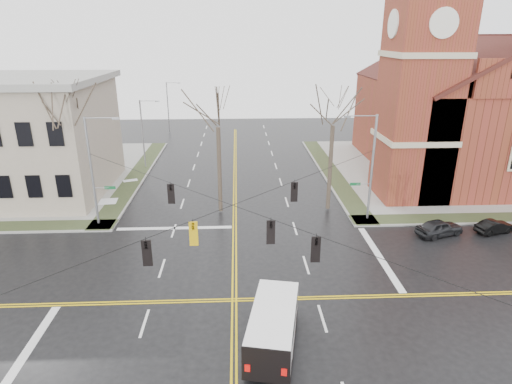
{
  "coord_description": "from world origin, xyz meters",
  "views": [
    {
      "loc": [
        0.34,
        -22.08,
        15.08
      ],
      "look_at": [
        1.59,
        6.0,
        4.75
      ],
      "focal_mm": 30.0,
      "sensor_mm": 36.0,
      "label": 1
    }
  ],
  "objects_px": {
    "signal_pole_ne": "(370,165)",
    "parked_car_b": "(495,227)",
    "tree_ne": "(333,120)",
    "streetlight_north_a": "(144,131)",
    "church": "(458,99)",
    "streetlight_north_b": "(169,105)",
    "tree_nw_far": "(68,114)",
    "cargo_van": "(274,323)",
    "signal_pole_nw": "(93,169)",
    "tree_nw_near": "(218,121)",
    "parked_car_a": "(439,228)"
  },
  "relations": [
    {
      "from": "signal_pole_ne",
      "to": "parked_car_b",
      "type": "height_order",
      "value": "signal_pole_ne"
    },
    {
      "from": "tree_ne",
      "to": "streetlight_north_a",
      "type": "bearing_deg",
      "value": 143.73
    },
    {
      "from": "church",
      "to": "streetlight_north_b",
      "type": "xyz_separation_m",
      "value": [
        -35.42,
        23.22,
        -3.97
      ]
    },
    {
      "from": "streetlight_north_a",
      "to": "tree_nw_far",
      "type": "height_order",
      "value": "tree_nw_far"
    },
    {
      "from": "signal_pole_ne",
      "to": "cargo_van",
      "type": "relative_size",
      "value": 1.5
    },
    {
      "from": "signal_pole_nw",
      "to": "cargo_van",
      "type": "relative_size",
      "value": 1.5
    },
    {
      "from": "church",
      "to": "signal_pole_nw",
      "type": "relative_size",
      "value": 3.06
    },
    {
      "from": "streetlight_north_b",
      "to": "church",
      "type": "bearing_deg",
      "value": -33.25
    },
    {
      "from": "tree_ne",
      "to": "signal_pole_nw",
      "type": "bearing_deg",
      "value": -173.04
    },
    {
      "from": "signal_pole_nw",
      "to": "tree_nw_far",
      "type": "relative_size",
      "value": 0.72
    },
    {
      "from": "church",
      "to": "tree_nw_near",
      "type": "relative_size",
      "value": 2.4
    },
    {
      "from": "streetlight_north_b",
      "to": "parked_car_a",
      "type": "height_order",
      "value": "streetlight_north_b"
    },
    {
      "from": "tree_nw_far",
      "to": "tree_nw_near",
      "type": "bearing_deg",
      "value": 1.12
    },
    {
      "from": "streetlight_north_a",
      "to": "streetlight_north_b",
      "type": "relative_size",
      "value": 1.0
    },
    {
      "from": "tree_nw_far",
      "to": "tree_ne",
      "type": "distance_m",
      "value": 22.01
    },
    {
      "from": "streetlight_north_b",
      "to": "tree_nw_far",
      "type": "relative_size",
      "value": 0.64
    },
    {
      "from": "streetlight_north_b",
      "to": "tree_nw_near",
      "type": "bearing_deg",
      "value": -74.68
    },
    {
      "from": "streetlight_north_b",
      "to": "tree_nw_near",
      "type": "height_order",
      "value": "tree_nw_near"
    },
    {
      "from": "church",
      "to": "streetlight_north_a",
      "type": "bearing_deg",
      "value": 174.81
    },
    {
      "from": "church",
      "to": "streetlight_north_a",
      "type": "height_order",
      "value": "church"
    },
    {
      "from": "tree_nw_far",
      "to": "signal_pole_ne",
      "type": "bearing_deg",
      "value": -4.7
    },
    {
      "from": "signal_pole_nw",
      "to": "streetlight_north_a",
      "type": "bearing_deg",
      "value": 87.68
    },
    {
      "from": "tree_nw_far",
      "to": "tree_ne",
      "type": "height_order",
      "value": "tree_nw_far"
    },
    {
      "from": "tree_ne",
      "to": "tree_nw_near",
      "type": "bearing_deg",
      "value": -179.14
    },
    {
      "from": "streetlight_north_b",
      "to": "tree_nw_far",
      "type": "height_order",
      "value": "tree_nw_far"
    },
    {
      "from": "church",
      "to": "streetlight_north_b",
      "type": "relative_size",
      "value": 3.44
    },
    {
      "from": "signal_pole_ne",
      "to": "parked_car_b",
      "type": "relative_size",
      "value": 2.78
    },
    {
      "from": "cargo_van",
      "to": "tree_nw_near",
      "type": "xyz_separation_m",
      "value": [
        -3.32,
        17.73,
        7.01
      ]
    },
    {
      "from": "cargo_van",
      "to": "tree_nw_far",
      "type": "distance_m",
      "value": 24.62
    },
    {
      "from": "signal_pole_nw",
      "to": "tree_ne",
      "type": "distance_m",
      "value": 20.28
    },
    {
      "from": "signal_pole_nw",
      "to": "streetlight_north_a",
      "type": "relative_size",
      "value": 1.12
    },
    {
      "from": "church",
      "to": "tree_nw_near",
      "type": "xyz_separation_m",
      "value": [
        -26.04,
        -11.01,
        -0.14
      ]
    },
    {
      "from": "signal_pole_nw",
      "to": "tree_ne",
      "type": "relative_size",
      "value": 0.79
    },
    {
      "from": "church",
      "to": "signal_pole_ne",
      "type": "height_order",
      "value": "church"
    },
    {
      "from": "streetlight_north_a",
      "to": "cargo_van",
      "type": "distance_m",
      "value": 34.53
    },
    {
      "from": "signal_pole_nw",
      "to": "streetlight_north_b",
      "type": "xyz_separation_m",
      "value": [
        0.67,
        36.5,
        -0.48
      ]
    },
    {
      "from": "streetlight_north_b",
      "to": "streetlight_north_a",
      "type": "bearing_deg",
      "value": -90.0
    },
    {
      "from": "parked_car_a",
      "to": "tree_nw_far",
      "type": "distance_m",
      "value": 31.41
    },
    {
      "from": "signal_pole_ne",
      "to": "streetlight_north_b",
      "type": "distance_m",
      "value": 42.61
    },
    {
      "from": "cargo_van",
      "to": "tree_nw_far",
      "type": "relative_size",
      "value": 0.48
    },
    {
      "from": "cargo_van",
      "to": "streetlight_north_b",
      "type": "bearing_deg",
      "value": 115.09
    },
    {
      "from": "cargo_van",
      "to": "tree_nw_near",
      "type": "distance_m",
      "value": 19.35
    },
    {
      "from": "signal_pole_ne",
      "to": "tree_nw_near",
      "type": "relative_size",
      "value": 0.79
    },
    {
      "from": "streetlight_north_a",
      "to": "signal_pole_nw",
      "type": "bearing_deg",
      "value": -92.32
    },
    {
      "from": "cargo_van",
      "to": "tree_nw_far",
      "type": "height_order",
      "value": "tree_nw_far"
    },
    {
      "from": "signal_pole_nw",
      "to": "parked_car_b",
      "type": "relative_size",
      "value": 2.78
    },
    {
      "from": "signal_pole_nw",
      "to": "tree_ne",
      "type": "height_order",
      "value": "tree_ne"
    },
    {
      "from": "parked_car_b",
      "to": "tree_nw_far",
      "type": "bearing_deg",
      "value": 65.8
    },
    {
      "from": "streetlight_north_a",
      "to": "tree_nw_far",
      "type": "relative_size",
      "value": 0.64
    },
    {
      "from": "signal_pole_ne",
      "to": "tree_nw_near",
      "type": "xyz_separation_m",
      "value": [
        -12.6,
        2.28,
        3.34
      ]
    }
  ]
}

